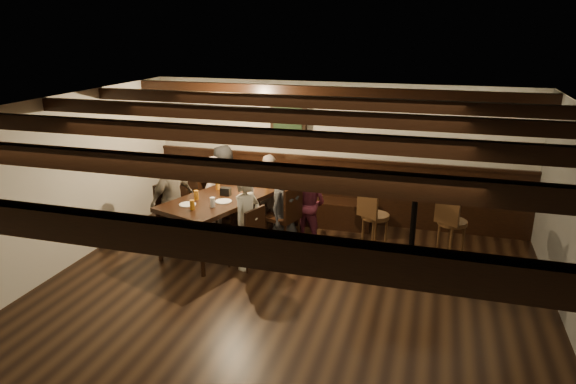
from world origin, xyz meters
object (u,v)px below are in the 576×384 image
(chair_left_near, at_px, (215,209))
(high_top_table, at_px, (414,218))
(person_bench_right, at_px, (309,204))
(person_left_near, at_px, (213,192))
(chair_left_far, at_px, (175,225))
(chair_right_far, at_px, (246,248))
(bar_stool_left, at_px, (374,242))
(person_bench_centre, at_px, (270,190))
(person_left_far, at_px, (172,200))
(person_bench_left, at_px, (224,181))
(bar_stool_right, at_px, (449,249))
(person_right_near, at_px, (285,206))
(person_right_far, at_px, (247,222))
(dining_table, at_px, (228,199))
(chair_right_near, at_px, (283,227))

(chair_left_near, distance_m, high_top_table, 3.44)
(person_bench_right, height_order, person_left_near, person_left_near)
(chair_left_far, relative_size, chair_right_far, 1.07)
(chair_left_near, distance_m, bar_stool_left, 2.98)
(chair_left_far, height_order, person_left_near, person_left_near)
(person_bench_centre, bearing_deg, chair_right_far, 115.61)
(chair_left_near, relative_size, bar_stool_left, 0.80)
(person_left_far, bearing_deg, person_bench_left, -173.66)
(high_top_table, bearing_deg, bar_stool_right, -17.43)
(chair_left_far, distance_m, bar_stool_right, 4.11)
(chair_left_near, height_order, bar_stool_right, bar_stool_right)
(chair_left_near, xyz_separation_m, person_bench_centre, (0.88, 0.34, 0.33))
(person_right_near, distance_m, bar_stool_left, 1.52)
(chair_left_near, relative_size, person_left_far, 0.68)
(person_right_near, bearing_deg, person_left_far, 120.96)
(chair_left_far, height_order, person_right_far, person_right_far)
(chair_right_far, distance_m, person_left_near, 1.75)
(dining_table, height_order, chair_left_far, chair_left_far)
(person_right_near, bearing_deg, high_top_table, -79.78)
(chair_right_near, distance_m, person_left_near, 1.50)
(person_bench_left, height_order, person_right_near, person_bench_left)
(dining_table, height_order, person_bench_left, person_bench_left)
(person_right_near, height_order, bar_stool_right, person_right_near)
(chair_right_near, bearing_deg, bar_stool_left, -90.44)
(chair_right_far, relative_size, person_bench_centre, 0.73)
(chair_right_far, bearing_deg, person_left_near, 58.51)
(person_bench_left, xyz_separation_m, person_left_near, (-0.00, -0.47, -0.05))
(person_bench_left, relative_size, person_right_near, 1.00)
(chair_right_near, xyz_separation_m, person_left_far, (-1.68, -0.38, 0.41))
(person_right_far, bearing_deg, person_right_near, 0.00)
(dining_table, bearing_deg, person_right_far, -30.96)
(person_left_far, xyz_separation_m, bar_stool_right, (4.13, -0.08, -0.27))
(chair_right_far, height_order, bar_stool_right, bar_stool_right)
(person_bench_centre, distance_m, person_left_far, 1.68)
(chair_right_far, bearing_deg, person_right_near, -1.97)
(chair_right_far, relative_size, person_bench_right, 0.75)
(chair_left_far, bearing_deg, person_bench_centre, 154.35)
(bar_stool_right, bearing_deg, person_left_near, -165.36)
(person_bench_right, bearing_deg, chair_right_far, 82.36)
(chair_right_near, height_order, bar_stool_left, bar_stool_left)
(chair_right_near, bearing_deg, chair_left_near, 90.00)
(high_top_table, bearing_deg, bar_stool_left, -157.78)
(person_right_near, bearing_deg, bar_stool_right, -81.65)
(chair_left_near, distance_m, person_left_near, 0.31)
(chair_right_far, bearing_deg, person_bench_left, 50.18)
(high_top_table, distance_m, bar_stool_left, 0.64)
(person_left_near, bearing_deg, high_top_table, 95.77)
(chair_left_near, height_order, person_bench_left, person_bench_left)
(chair_right_near, distance_m, person_right_near, 0.35)
(person_left_far, relative_size, bar_stool_right, 1.19)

